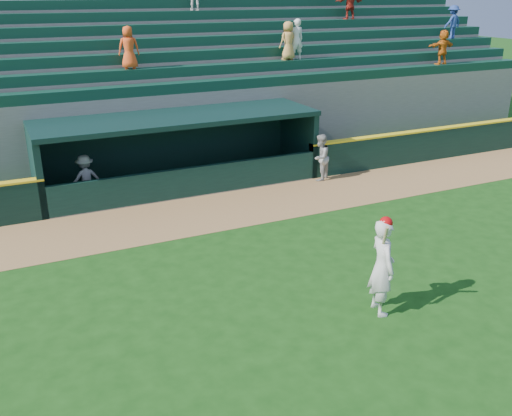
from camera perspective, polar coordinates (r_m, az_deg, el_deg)
The scene contains 9 objects.
ground at distance 13.39m, azimuth 2.95°, elevation -7.44°, with size 120.00×120.00×0.00m, color #164010.
warning_track at distance 17.45m, azimuth -4.63°, elevation -0.44°, with size 40.00×3.00×0.01m, color olive.
field_wall_right at distance 25.27m, azimuth 20.93°, elevation 6.46°, with size 15.50×0.30×1.20m, color black.
wall_stripe_right at distance 25.13m, azimuth 21.11°, elevation 7.85°, with size 15.50×0.32×0.06m, color yellow.
dugout_player_front at distance 20.28m, azimuth 6.45°, elevation 5.04°, with size 0.80×0.63×1.65m, color #9E9F9A.
dugout_player_inside at distance 18.89m, azimuth -16.66°, elevation 2.85°, with size 0.98×0.57×1.52m, color #A7A7A2.
dugout at distance 19.83m, azimuth -7.97°, elevation 6.20°, with size 9.40×2.80×2.46m.
stands at distance 23.92m, azimuth -11.50°, elevation 11.09°, with size 34.50×6.25×7.49m.
batter_at_plate at distance 12.04m, azimuth 12.51°, elevation -5.66°, with size 0.65×0.87×2.17m.
Camera 1 is at (-5.63, -10.33, 6.40)m, focal length 40.00 mm.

